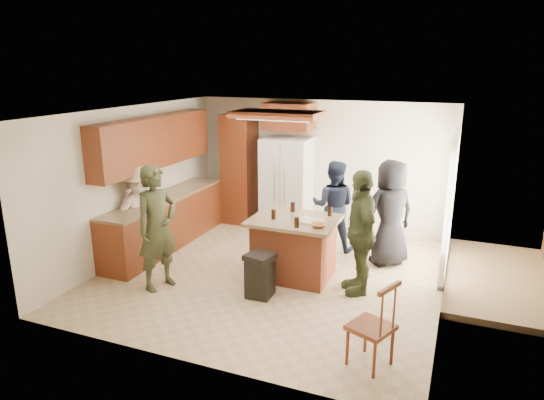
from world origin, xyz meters
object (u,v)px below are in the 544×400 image
at_px(person_behind_left, 334,206).
at_px(refrigerator, 287,184).
at_px(person_front_left, 157,228).
at_px(person_side_right, 360,232).
at_px(trash_bin, 260,275).
at_px(person_behind_right, 390,213).
at_px(person_counter, 140,213).
at_px(spindle_chair, 373,328).
at_px(kitchen_island, 294,247).

xyz_separation_m(person_behind_left, refrigerator, (-1.14, 0.75, 0.11)).
relative_size(person_front_left, person_behind_left, 1.15).
distance_m(person_side_right, trash_bin, 1.52).
xyz_separation_m(person_front_left, person_behind_right, (2.94, 2.10, -0.04)).
xyz_separation_m(person_side_right, trash_bin, (-1.23, -0.67, -0.57)).
height_order(person_counter, spindle_chair, person_counter).
bearing_deg(trash_bin, person_counter, 168.04).
relative_size(refrigerator, kitchen_island, 1.41).
height_order(kitchen_island, spindle_chair, spindle_chair).
bearing_deg(refrigerator, person_behind_right, -26.12).
height_order(refrigerator, trash_bin, refrigerator).
bearing_deg(person_side_right, person_front_left, -96.89).
height_order(person_counter, refrigerator, refrigerator).
distance_m(person_behind_left, refrigerator, 1.37).
bearing_deg(person_behind_left, person_behind_right, 157.91).
bearing_deg(person_behind_left, person_side_right, 112.17).
relative_size(person_front_left, person_side_right, 1.02).
relative_size(person_behind_right, person_counter, 1.08).
xyz_separation_m(person_front_left, person_counter, (-0.88, 0.77, -0.11)).
distance_m(person_behind_right, refrigerator, 2.38).
relative_size(person_behind_left, kitchen_island, 1.24).
relative_size(person_behind_left, person_counter, 0.99).
bearing_deg(kitchen_island, spindle_chair, -50.36).
distance_m(person_counter, spindle_chair, 4.40).
height_order(person_behind_left, person_side_right, person_side_right).
distance_m(person_side_right, spindle_chair, 1.85).
height_order(person_side_right, trash_bin, person_side_right).
distance_m(person_front_left, kitchen_island, 2.04).
bearing_deg(trash_bin, refrigerator, 103.04).
bearing_deg(person_front_left, spindle_chair, -85.13).
bearing_deg(kitchen_island, refrigerator, 113.07).
bearing_deg(person_side_right, person_counter, -113.33).
bearing_deg(person_counter, spindle_chair, -102.31).
relative_size(person_front_left, trash_bin, 2.88).
relative_size(person_front_left, person_behind_right, 1.05).
distance_m(person_behind_right, kitchen_island, 1.67).
bearing_deg(kitchen_island, person_side_right, -7.11).
xyz_separation_m(person_counter, trash_bin, (2.35, -0.50, -0.48)).
bearing_deg(person_behind_right, person_side_right, 35.77).
bearing_deg(kitchen_island, person_behind_right, 39.66).
bearing_deg(person_behind_left, person_front_left, 45.64).
bearing_deg(person_front_left, person_behind_right, -35.83).
bearing_deg(person_front_left, refrigerator, 4.35).
xyz_separation_m(person_behind_right, spindle_chair, (0.28, -2.89, -0.41)).
relative_size(person_behind_right, trash_bin, 2.74).
bearing_deg(person_behind_right, person_counter, -23.51).
relative_size(person_side_right, kitchen_island, 1.39).
xyz_separation_m(person_counter, kitchen_island, (2.57, 0.30, -0.33)).
bearing_deg(kitchen_island, trash_bin, -105.54).
bearing_deg(refrigerator, person_side_right, -49.30).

